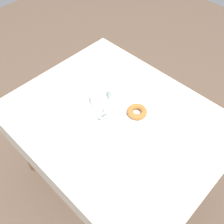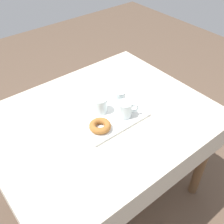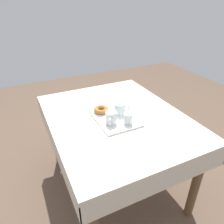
{
  "view_description": "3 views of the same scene",
  "coord_description": "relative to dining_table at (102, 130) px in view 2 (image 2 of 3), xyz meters",
  "views": [
    {
      "loc": [
        -0.63,
        0.68,
        1.92
      ],
      "look_at": [
        0.04,
        -0.0,
        0.76
      ],
      "focal_mm": 41.75,
      "sensor_mm": 36.0,
      "label": 1
    },
    {
      "loc": [
        -0.65,
        -0.91,
        1.74
      ],
      "look_at": [
        0.03,
        -0.06,
        0.81
      ],
      "focal_mm": 42.8,
      "sensor_mm": 36.0,
      "label": 2
    },
    {
      "loc": [
        1.23,
        -0.62,
        1.57
      ],
      "look_at": [
        0.03,
        -0.05,
        0.81
      ],
      "focal_mm": 33.52,
      "sensor_mm": 36.0,
      "label": 3
    }
  ],
  "objects": [
    {
      "name": "tea_mug_right",
      "position": [
        0.1,
        -0.09,
        0.16
      ],
      "size": [
        0.11,
        0.09,
        0.09
      ],
      "color": "silver",
      "rests_on": "serving_tray"
    },
    {
      "name": "water_glass_near",
      "position": [
        0.15,
        0.02,
        0.15
      ],
      "size": [
        0.06,
        0.06,
        0.08
      ],
      "color": "silver",
      "rests_on": "serving_tray"
    },
    {
      "name": "serving_tray",
      "position": [
        0.03,
        -0.03,
        0.11
      ],
      "size": [
        0.38,
        0.28,
        0.01
      ],
      "primitive_type": "cube",
      "color": "white",
      "rests_on": "dining_table"
    },
    {
      "name": "donut_plate_left",
      "position": [
        -0.07,
        -0.09,
        0.12
      ],
      "size": [
        0.12,
        0.12,
        0.01
      ],
      "primitive_type": "cylinder",
      "color": "white",
      "rests_on": "serving_tray"
    },
    {
      "name": "tea_mug_left",
      "position": [
        0.01,
        0.03,
        0.16
      ],
      "size": [
        0.08,
        0.12,
        0.09
      ],
      "color": "silver",
      "rests_on": "serving_tray"
    },
    {
      "name": "ground_plane",
      "position": [
        0.0,
        0.0,
        -0.64
      ],
      "size": [
        6.0,
        6.0,
        0.0
      ],
      "primitive_type": "plane",
      "color": "brown"
    },
    {
      "name": "sugar_donut_left",
      "position": [
        -0.07,
        -0.09,
        0.14
      ],
      "size": [
        0.11,
        0.11,
        0.03
      ],
      "primitive_type": "torus",
      "color": "#A3662D",
      "rests_on": "donut_plate_left"
    },
    {
      "name": "dining_table",
      "position": [
        0.0,
        0.0,
        0.0
      ],
      "size": [
        1.23,
        0.99,
        0.75
      ],
      "color": "beige",
      "rests_on": "ground"
    }
  ]
}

